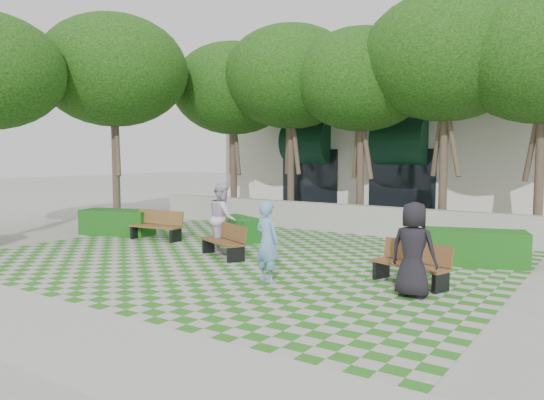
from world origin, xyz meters
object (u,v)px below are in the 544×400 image
Objects in this scene: hedge_west at (117,222)px; person_dark at (413,250)px; hedge_east at (474,247)px; hedge_midleft at (240,228)px; bench_west at (157,226)px; person_blue at (267,242)px; person_white at (223,217)px; bench_mid at (225,241)px; bench_east at (412,264)px.

person_dark reaches higher than hedge_west.
hedge_west is 10.25m from person_dark.
hedge_east is 6.55m from hedge_midleft.
hedge_east is at bearing -92.40° from person_dark.
bench_west is 1.05× the size of person_blue.
person_white is at bearing -14.91° from bench_west.
hedge_east is 6.08m from person_white.
bench_mid is at bearing -22.07° from bench_west.
hedge_midleft is 1.05× the size of person_white.
bench_mid is 5.81m from hedge_east.
bench_west is at bearing -10.75° from person_blue.
bench_east is 0.98× the size of person_dark.
hedge_midleft is 5.27m from person_blue.
person_white reaches higher than bench_mid.
person_dark reaches higher than bench_mid.
hedge_east is at bearing -114.36° from person_white.
person_blue reaches higher than bench_mid.
hedge_east reaches higher than hedge_midleft.
person_dark reaches higher than hedge_midleft.
person_blue reaches higher than bench_east.
person_dark is (5.03, -0.95, 0.45)m from bench_mid.
person_white is (0.83, -1.81, 0.56)m from hedge_midleft.
hedge_midleft is (1.98, 1.41, -0.08)m from bench_west.
bench_east is 0.98× the size of bench_west.
hedge_east is 1.33× the size of person_dark.
hedge_midleft is at bearing -34.10° from person_blue.
hedge_west is at bearing -9.22° from person_dark.
bench_west is 1.00× the size of person_dark.
person_white reaches higher than hedge_midleft.
hedge_east is 3.50m from person_dark.
hedge_east is 1.25× the size of person_white.
bench_west is at bearing -0.34° from hedge_west.
person_blue is (7.35, -2.41, 0.41)m from hedge_west.
person_white reaches higher than person_blue.
bench_mid is at bearing -10.14° from hedge_west.
person_dark reaches higher than bench_west.
person_dark is (2.72, 0.56, 0.04)m from person_blue.
person_dark is at bearing -51.58° from bench_east.
bench_east reaches higher than hedge_west.
bench_mid is 0.85m from person_white.
hedge_west reaches higher than hedge_midleft.
hedge_midleft is at bearing 28.61° from bench_west.
bench_mid is 5.12m from hedge_west.
person_white is (4.57, -0.41, 0.50)m from hedge_west.
person_white is (-5.50, 1.44, 0.05)m from person_dark.
bench_mid is at bearing -9.49° from person_dark.
person_white reaches higher than hedge_east.
bench_west reaches higher than hedge_midleft.
bench_west is at bearing -144.51° from hedge_midleft.
bench_east is 1.01m from person_dark.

